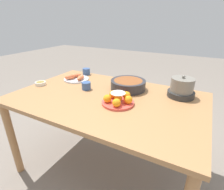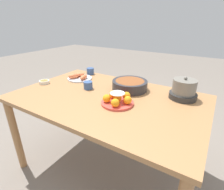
% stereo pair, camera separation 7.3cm
% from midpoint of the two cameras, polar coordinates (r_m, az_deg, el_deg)
% --- Properties ---
extents(ground_plane, '(12.00, 12.00, 0.00)m').
position_cam_midpoint_polar(ground_plane, '(1.77, -2.75, -22.13)').
color(ground_plane, slate).
extents(dining_table, '(1.45, 0.93, 0.72)m').
position_cam_midpoint_polar(dining_table, '(1.39, -3.26, -3.71)').
color(dining_table, '#A87547').
rests_on(dining_table, ground_plane).
extents(cake_plate, '(0.23, 0.23, 0.09)m').
position_cam_midpoint_polar(cake_plate, '(1.22, 0.30, -1.47)').
color(cake_plate, '#E04C42').
rests_on(cake_plate, dining_table).
extents(serving_bowl, '(0.29, 0.29, 0.08)m').
position_cam_midpoint_polar(serving_bowl, '(1.48, 3.85, 3.45)').
color(serving_bowl, '#2D2D33').
rests_on(serving_bowl, dining_table).
extents(sauce_bowl, '(0.09, 0.09, 0.03)m').
position_cam_midpoint_polar(sauce_bowl, '(1.72, -23.46, 3.50)').
color(sauce_bowl, silver).
rests_on(sauce_bowl, dining_table).
extents(seafood_platter, '(0.24, 0.24, 0.06)m').
position_cam_midpoint_polar(seafood_platter, '(1.76, -12.92, 5.46)').
color(seafood_platter, silver).
rests_on(seafood_platter, dining_table).
extents(cup_near, '(0.08, 0.08, 0.06)m').
position_cam_midpoint_polar(cup_near, '(1.50, -9.80, 2.96)').
color(cup_near, '#38568E').
rests_on(cup_near, dining_table).
extents(cup_far, '(0.08, 0.08, 0.07)m').
position_cam_midpoint_polar(cup_far, '(1.91, -9.48, 7.56)').
color(cup_far, '#38568E').
rests_on(cup_far, dining_table).
extents(warming_pot, '(0.20, 0.20, 0.17)m').
position_cam_midpoint_polar(warming_pot, '(1.41, 20.43, 2.08)').
color(warming_pot, '#2D2D2D').
rests_on(warming_pot, dining_table).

